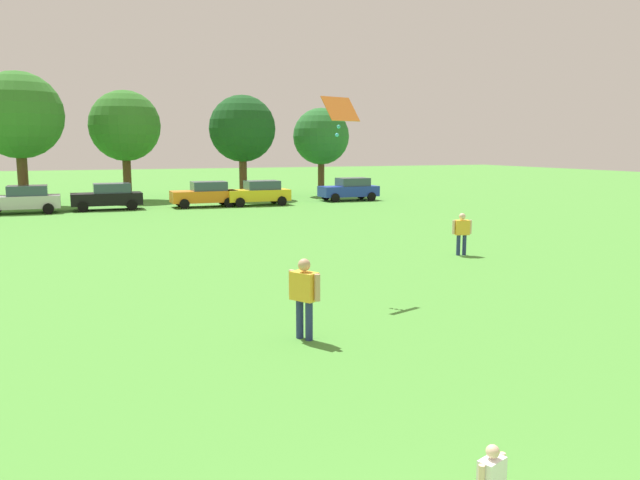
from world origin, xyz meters
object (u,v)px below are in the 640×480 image
object	(u,v)px
tree_center_right	(125,126)
tree_right	(242,129)
kite	(340,112)
tree_center_left	(19,116)
parked_car_black_1	(108,196)
parked_car_yellow_3	(259,193)
child_kite_flyer	(491,479)
bystander_near_trees	(462,230)
adult_bystander	(304,292)
tree_far_right	(321,137)
parked_car_silver_0	(23,199)
parked_car_orange_2	(205,194)
parked_car_blue_4	(350,189)

from	to	relation	value
tree_center_right	tree_right	distance (m)	8.62
kite	tree_center_right	distance (m)	33.64
tree_center_left	tree_right	size ratio (longest dim) A/B	1.13
tree_center_right	kite	bearing A→B (deg)	-85.37
parked_car_black_1	parked_car_yellow_3	xyz separation A→B (m)	(9.77, -0.61, 0.00)
child_kite_flyer	bystander_near_trees	bearing A→B (deg)	36.16
adult_bystander	tree_far_right	xyz separation A→B (m)	(14.71, 35.60, 3.73)
parked_car_yellow_3	tree_center_left	size ratio (longest dim) A/B	0.48
parked_car_black_1	bystander_near_trees	bearing A→B (deg)	116.33
parked_car_silver_0	parked_car_yellow_3	distance (m)	14.64
kite	parked_car_orange_2	world-z (taller)	kite
child_kite_flyer	parked_car_silver_0	size ratio (longest dim) A/B	0.22
parked_car_orange_2	parked_car_yellow_3	size ratio (longest dim) A/B	1.00
parked_car_black_1	parked_car_blue_4	xyz separation A→B (m)	(17.11, 0.50, 0.00)
parked_car_yellow_3	tree_center_right	xyz separation A→B (m)	(-7.94, 7.70, 4.62)
parked_car_silver_0	tree_center_right	distance (m)	11.07
adult_bystander	parked_car_blue_4	bearing A→B (deg)	124.08
parked_car_silver_0	tree_center_left	xyz separation A→B (m)	(-0.22, 4.71, 5.15)
child_kite_flyer	parked_car_silver_0	world-z (taller)	parked_car_silver_0
tree_center_left	bystander_near_trees	bearing A→B (deg)	-58.83
tree_center_right	tree_far_right	world-z (taller)	tree_center_right
parked_car_black_1	parked_car_orange_2	bearing A→B (deg)	176.86
adult_bystander	tree_center_right	bearing A→B (deg)	150.63
parked_car_black_1	tree_center_right	size ratio (longest dim) A/B	0.53
adult_bystander	tree_center_right	world-z (taller)	tree_center_right
parked_car_silver_0	tree_far_right	size ratio (longest dim) A/B	0.61
parked_car_black_1	tree_right	bearing A→B (deg)	-153.62
bystander_near_trees	tree_far_right	distance (m)	28.92
parked_car_black_1	tree_center_right	world-z (taller)	tree_center_right
parked_car_blue_4	tree_center_right	xyz separation A→B (m)	(-15.28, 6.60, 4.62)
child_kite_flyer	tree_far_right	bearing A→B (deg)	49.85
kite	tree_center_left	bearing A→B (deg)	107.41
kite	parked_car_blue_4	distance (m)	30.00
kite	tree_far_right	size ratio (longest dim) A/B	0.16
bystander_near_trees	parked_car_blue_4	size ratio (longest dim) A/B	0.37
bystander_near_trees	parked_car_black_1	world-z (taller)	parked_car_black_1
tree_far_right	parked_car_silver_0	bearing A→B (deg)	-164.76
kite	parked_car_orange_2	distance (m)	26.46
tree_right	tree_far_right	xyz separation A→B (m)	(6.63, 0.44, -0.54)
adult_bystander	tree_right	world-z (taller)	tree_right
parked_car_silver_0	parked_car_blue_4	bearing A→B (deg)	-177.63
child_kite_flyer	kite	distance (m)	11.92
child_kite_flyer	tree_right	distance (m)	43.30
adult_bystander	parked_car_silver_0	size ratio (longest dim) A/B	0.40
parked_car_silver_0	tree_far_right	distance (m)	22.84
parked_car_orange_2	tree_center_right	world-z (taller)	tree_center_right
tree_far_right	adult_bystander	bearing A→B (deg)	-112.44
tree_far_right	tree_center_right	bearing A→B (deg)	173.96
parked_car_orange_2	parked_car_yellow_3	distance (m)	3.63
parked_car_black_1	parked_car_blue_4	size ratio (longest dim) A/B	1.00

